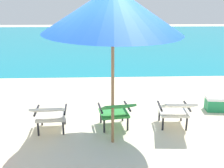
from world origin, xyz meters
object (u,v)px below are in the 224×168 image
Objects in this scene: beach_umbrella_center at (113,10)px; lounge_chair_left at (50,113)px; lounge_chair_right at (175,109)px; cooler_box at (217,103)px; lounge_chair_center at (116,110)px.

lounge_chair_left is at bearing 163.13° from beach_umbrella_center.
lounge_chair_right is 1.81× the size of cooler_box.
lounge_chair_left reaches higher than cooler_box.
lounge_chair_right is at bearing -143.54° from cooler_box.
lounge_chair_right is 0.33× the size of beach_umbrella_center.
beach_umbrella_center is at bearing -16.87° from lounge_chair_left.
beach_umbrella_center is (-1.17, -0.42, 1.77)m from lounge_chair_right.
lounge_chair_right is (2.27, 0.09, 0.00)m from lounge_chair_left.
lounge_chair_center is 2.44m from cooler_box.
cooler_box is at bearing 36.46° from lounge_chair_right.
beach_umbrella_center reaches higher than lounge_chair_center.
cooler_box is at bearing 28.79° from beach_umbrella_center.
cooler_box is (2.34, 1.29, -2.01)m from beach_umbrella_center.
lounge_chair_right is at bearing 2.29° from lounge_chair_left.
lounge_chair_right is 2.16m from beach_umbrella_center.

